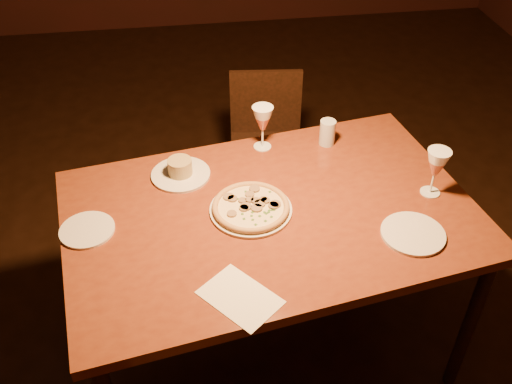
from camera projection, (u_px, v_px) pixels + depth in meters
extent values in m
plane|color=black|center=(207.00, 323.00, 2.68)|extent=(7.00, 7.00, 0.00)
cube|color=brown|center=(271.00, 215.00, 2.10)|extent=(1.62, 1.18, 0.04)
cylinder|color=black|center=(92.00, 254.00, 2.50)|extent=(0.05, 0.05, 0.75)
cylinder|color=black|center=(469.00, 324.00, 2.21)|extent=(0.05, 0.05, 0.75)
cylinder|color=black|center=(372.00, 195.00, 2.82)|extent=(0.05, 0.05, 0.75)
cube|color=black|center=(267.00, 152.00, 3.05)|extent=(0.42, 0.42, 0.04)
cube|color=black|center=(266.00, 102.00, 3.06)|extent=(0.38, 0.07, 0.37)
cylinder|color=black|center=(239.00, 201.00, 3.06)|extent=(0.03, 0.03, 0.39)
cylinder|color=black|center=(238.00, 167.00, 3.30)|extent=(0.03, 0.03, 0.39)
cylinder|color=black|center=(297.00, 200.00, 3.07)|extent=(0.03, 0.03, 0.39)
cylinder|color=black|center=(292.00, 166.00, 3.31)|extent=(0.03, 0.03, 0.39)
cylinder|color=silver|center=(251.00, 210.00, 2.08)|extent=(0.30, 0.30, 0.01)
cylinder|color=beige|center=(251.00, 208.00, 2.08)|extent=(0.27, 0.27, 0.01)
torus|color=tan|center=(251.00, 206.00, 2.07)|extent=(0.28, 0.28, 0.02)
cylinder|color=silver|center=(181.00, 174.00, 2.25)|extent=(0.23, 0.23, 0.01)
cylinder|color=tan|center=(180.00, 167.00, 2.23)|extent=(0.10, 0.10, 0.06)
cylinder|color=silver|center=(327.00, 132.00, 2.39)|extent=(0.07, 0.07, 0.11)
cylinder|color=silver|center=(87.00, 230.00, 2.00)|extent=(0.19, 0.19, 0.01)
cylinder|color=silver|center=(413.00, 234.00, 1.98)|extent=(0.22, 0.22, 0.01)
cube|color=white|center=(240.00, 297.00, 1.77)|extent=(0.28, 0.29, 0.00)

